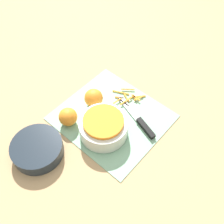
{
  "coord_description": "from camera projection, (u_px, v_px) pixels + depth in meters",
  "views": [
    {
      "loc": [
        -0.4,
        0.46,
        0.85
      ],
      "look_at": [
        0.0,
        0.0,
        0.04
      ],
      "focal_mm": 42.0,
      "sensor_mm": 36.0,
      "label": 1
    }
  ],
  "objects": [
    {
      "name": "knife",
      "position": [
        142.0,
        123.0,
        1.01
      ],
      "size": [
        0.23,
        0.09,
        0.02
      ],
      "rotation": [
        0.0,
        0.0,
        -0.31
      ],
      "color": "black",
      "rests_on": "cutting_board"
    },
    {
      "name": "orange_left",
      "position": [
        94.0,
        98.0,
        1.05
      ],
      "size": [
        0.07,
        0.07,
        0.07
      ],
      "color": "orange",
      "rests_on": "cutting_board"
    },
    {
      "name": "bowl_speckled",
      "position": [
        104.0,
        127.0,
        0.96
      ],
      "size": [
        0.18,
        0.18,
        0.08
      ],
      "color": "silver",
      "rests_on": "cutting_board"
    },
    {
      "name": "peel_pile",
      "position": [
        128.0,
        97.0,
        1.09
      ],
      "size": [
        0.13,
        0.13,
        0.01
      ],
      "color": "orange",
      "rests_on": "cutting_board"
    },
    {
      "name": "bowl_dark",
      "position": [
        37.0,
        149.0,
        0.93
      ],
      "size": [
        0.18,
        0.18,
        0.05
      ],
      "color": "#1E2833",
      "rests_on": "ground_plane"
    },
    {
      "name": "ground_plane",
      "position": [
        112.0,
        117.0,
        1.04
      ],
      "size": [
        4.0,
        4.0,
        0.0
      ],
      "primitive_type": "plane",
      "color": "tan"
    },
    {
      "name": "orange_right",
      "position": [
        68.0,
        117.0,
        0.99
      ],
      "size": [
        0.07,
        0.07,
        0.07
      ],
      "color": "orange",
      "rests_on": "cutting_board"
    },
    {
      "name": "cutting_board",
      "position": [
        112.0,
        117.0,
        1.04
      ],
      "size": [
        0.4,
        0.37,
        0.01
      ],
      "color": "#84B793",
      "rests_on": "ground_plane"
    }
  ]
}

